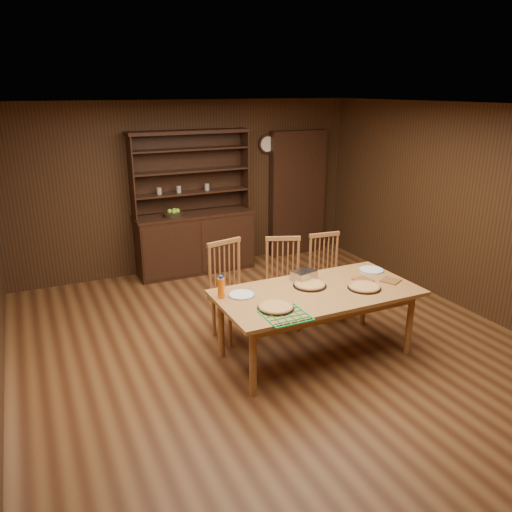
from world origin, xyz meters
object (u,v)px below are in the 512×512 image
chair_left (230,286)px  chair_center (283,279)px  chair_right (326,273)px  china_hutch (195,235)px  juice_bottle (221,287)px  dining_table (317,297)px

chair_left → chair_center: bearing=-11.0°
chair_left → chair_right: (1.32, 0.01, -0.04)m
chair_left → chair_right: 1.32m
chair_left → chair_right: bearing=-11.5°
china_hutch → juice_bottle: china_hutch is taller
dining_table → juice_bottle: bearing=164.5°
chair_center → chair_right: 0.61m
juice_bottle → chair_left: bearing=60.1°
china_hutch → dining_table: bearing=-84.1°
juice_bottle → chair_center: bearing=29.4°
chair_left → china_hutch: bearing=69.7°
chair_right → chair_center: bearing=-174.5°
chair_left → chair_right: chair_left is taller
china_hutch → dining_table: china_hutch is taller
chair_center → chair_right: chair_center is taller
chair_center → china_hutch: bearing=121.0°
china_hutch → juice_bottle: size_ratio=9.24×
dining_table → juice_bottle: (-0.97, 0.27, 0.18)m
chair_right → juice_bottle: 1.77m
chair_left → chair_center: size_ratio=1.05×
china_hutch → juice_bottle: (-0.65, -2.79, 0.26)m
dining_table → chair_left: 1.06m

